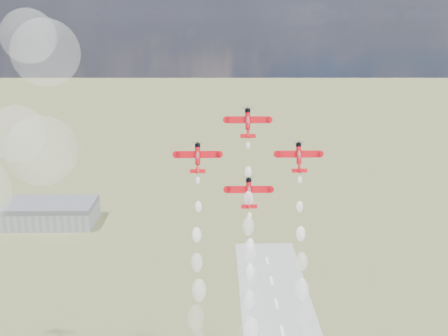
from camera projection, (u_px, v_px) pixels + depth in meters
hangar at (51, 213)px, 301.45m from camera, size 50.00×28.00×13.00m
plane_lead at (248, 122)px, 130.11m from camera, size 10.69×5.22×7.15m
plane_left at (198, 157)px, 128.61m from camera, size 10.69×5.22×7.15m
plane_right at (299, 157)px, 129.02m from camera, size 10.69×5.22×7.15m
plane_slot at (249, 192)px, 127.52m from camera, size 10.69×5.22×7.15m
smoke_trail_lead at (249, 296)px, 123.85m from camera, size 5.30×22.19×44.37m
smoke_trail_left at (197, 335)px, 122.10m from camera, size 5.47×22.61×44.16m
smoke_trail_right at (305, 334)px, 122.69m from camera, size 5.10×22.43×44.66m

